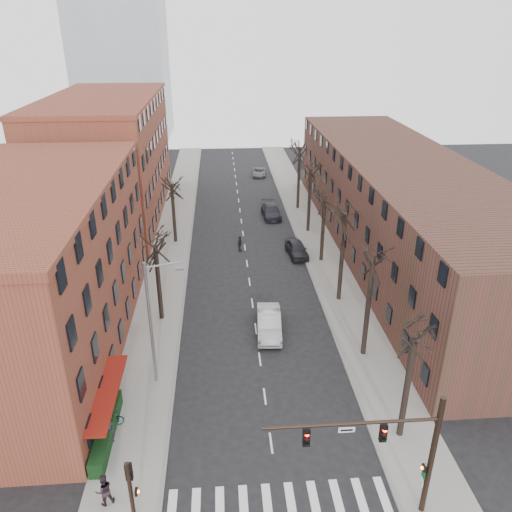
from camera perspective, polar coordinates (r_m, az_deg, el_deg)
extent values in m
plane|color=black|center=(28.24, 2.65, -26.35)|extent=(160.00, 160.00, 0.00)
cube|color=gray|center=(57.16, -9.48, 2.02)|extent=(4.00, 90.00, 0.15)
cube|color=gray|center=(57.85, 6.50, 2.49)|extent=(4.00, 90.00, 0.15)
cube|color=brown|center=(38.67, -24.30, -1.90)|extent=(12.00, 26.00, 12.00)
cube|color=brown|center=(64.73, -16.49, 10.53)|extent=(12.00, 28.00, 14.00)
cube|color=#4F2B25|center=(53.73, 16.17, 5.47)|extent=(12.00, 50.00, 10.00)
cube|color=maroon|center=(32.94, -16.05, -18.23)|extent=(1.20, 7.00, 0.15)
cube|color=black|center=(31.81, -16.72, -18.58)|extent=(0.80, 6.00, 1.00)
cylinder|color=black|center=(26.48, 19.42, -20.96)|extent=(0.28, 0.28, 7.20)
cylinder|color=black|center=(23.64, 10.88, -18.30)|extent=(8.00, 0.16, 0.16)
cube|color=black|center=(24.47, 14.34, -18.99)|extent=(0.32, 0.22, 0.95)
cube|color=black|center=(23.71, 5.77, -19.91)|extent=(0.32, 0.22, 0.95)
cube|color=silver|center=(23.83, 10.32, -18.96)|extent=(0.75, 0.04, 0.28)
cube|color=black|center=(26.81, 18.64, -21.96)|extent=(0.12, 0.30, 0.30)
cylinder|color=black|center=(26.18, -14.02, -25.28)|extent=(0.20, 0.20, 4.40)
cube|color=black|center=(25.18, -14.34, -22.76)|extent=(0.32, 0.22, 0.95)
cube|color=black|center=(25.84, -13.52, -24.73)|extent=(0.12, 0.30, 0.30)
cylinder|color=slate|center=(32.94, -11.94, -7.80)|extent=(0.20, 0.20, 9.00)
cylinder|color=slate|center=(30.72, -10.61, -1.01)|extent=(2.39, 0.12, 0.46)
cube|color=slate|center=(30.75, -8.72, -1.45)|extent=(0.50, 0.22, 0.14)
imported|color=#A6A8AD|center=(39.29, 1.50, -7.65)|extent=(2.12, 5.30, 1.71)
imported|color=black|center=(52.20, 4.68, 0.84)|extent=(2.27, 4.70, 1.55)
imported|color=black|center=(62.82, 1.73, 5.15)|extent=(2.35, 5.31, 1.51)
imported|color=#5B5F63|center=(80.72, 0.35, 9.56)|extent=(2.39, 4.45, 1.19)
imported|color=#22212A|center=(31.25, -16.41, -18.62)|extent=(0.74, 0.68, 1.70)
imported|color=#2A1C24|center=(28.34, -16.98, -24.21)|extent=(1.10, 1.00, 1.82)
imported|color=black|center=(53.09, -1.87, 1.43)|extent=(0.78, 1.07, 1.69)
imported|color=gray|center=(32.58, -16.54, -17.35)|extent=(1.89, 0.70, 0.98)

